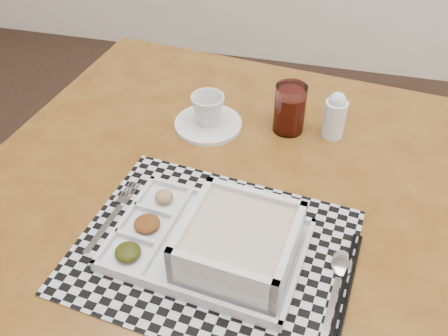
{
  "coord_description": "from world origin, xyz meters",
  "views": [
    {
      "loc": [
        -0.09,
        -0.08,
        1.45
      ],
      "look_at": [
        -0.25,
        0.54,
        0.88
      ],
      "focal_mm": 40.0,
      "sensor_mm": 36.0,
      "label": 1
    }
  ],
  "objects": [
    {
      "name": "spoon",
      "position": [
        -0.03,
        0.45,
        0.79
      ],
      "size": [
        0.04,
        0.18,
        0.01
      ],
      "color": "silver",
      "rests_on": "placemat"
    },
    {
      "name": "placemat",
      "position": [
        -0.24,
        0.44,
        0.79
      ],
      "size": [
        0.5,
        0.41,
        0.0
      ],
      "primitive_type": "cube",
      "rotation": [
        0.0,
        0.0,
        -0.12
      ],
      "color": "#B1B2B9",
      "rests_on": "dining_table"
    },
    {
      "name": "chopsticks",
      "position": [
        -0.02,
        0.41,
        0.79
      ],
      "size": [
        0.05,
        0.24,
        0.01
      ],
      "color": "black",
      "rests_on": "placemat"
    },
    {
      "name": "dining_table",
      "position": [
        -0.23,
        0.55,
        0.7
      ],
      "size": [
        1.16,
        1.16,
        0.79
      ],
      "color": "#552E0F",
      "rests_on": "ground"
    },
    {
      "name": "saucer",
      "position": [
        -0.34,
        0.78,
        0.79
      ],
      "size": [
        0.15,
        0.15,
        0.01
      ],
      "primitive_type": "cylinder",
      "color": "silver",
      "rests_on": "dining_table"
    },
    {
      "name": "fork",
      "position": [
        -0.44,
        0.48,
        0.79
      ],
      "size": [
        0.04,
        0.19,
        0.0
      ],
      "color": "silver",
      "rests_on": "placemat"
    },
    {
      "name": "cup",
      "position": [
        -0.34,
        0.78,
        0.83
      ],
      "size": [
        0.08,
        0.08,
        0.07
      ],
      "primitive_type": "imported",
      "rotation": [
        0.0,
        0.0,
        -0.16
      ],
      "color": "silver",
      "rests_on": "saucer"
    },
    {
      "name": "juice_glass",
      "position": [
        -0.17,
        0.81,
        0.84
      ],
      "size": [
        0.07,
        0.07,
        0.11
      ],
      "color": "white",
      "rests_on": "dining_table"
    },
    {
      "name": "serving_tray",
      "position": [
        -0.21,
        0.43,
        0.82
      ],
      "size": [
        0.34,
        0.26,
        0.09
      ],
      "color": "silver",
      "rests_on": "placemat"
    },
    {
      "name": "creamer_bottle",
      "position": [
        -0.07,
        0.81,
        0.84
      ],
      "size": [
        0.05,
        0.05,
        0.11
      ],
      "color": "silver",
      "rests_on": "dining_table"
    }
  ]
}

